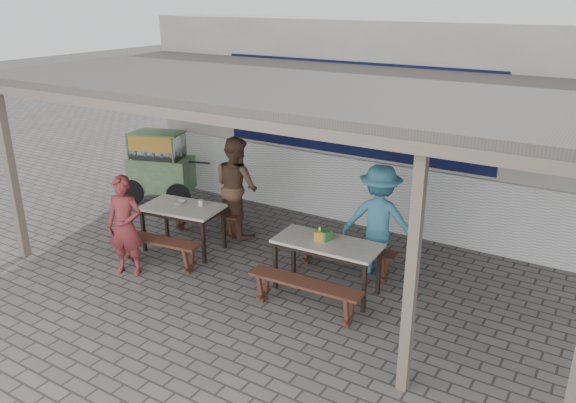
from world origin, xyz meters
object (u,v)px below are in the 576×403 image
at_px(table_right, 327,247).
at_px(bench_right_street, 305,289).
at_px(bench_right_wall, 345,251).
at_px(tissue_box, 319,235).
at_px(patron_street_side, 125,226).
at_px(donation_box, 324,235).
at_px(condiment_jar, 201,203).
at_px(patron_wall_side, 236,186).
at_px(bench_left_wall, 205,217).
at_px(condiment_bowl, 180,202).
at_px(patron_right_table, 379,220).
at_px(bench_left_street, 160,246).
at_px(table_left, 183,211).
at_px(vendor_cart, 160,164).

relative_size(table_right, bench_right_street, 0.95).
bearing_deg(table_right, bench_right_wall, 90.00).
xyz_separation_m(bench_right_street, tissue_box, (-0.15, 0.66, 0.47)).
distance_m(patron_street_side, donation_box, 2.88).
xyz_separation_m(table_right, donation_box, (-0.08, 0.06, 0.15)).
bearing_deg(tissue_box, condiment_jar, 175.70).
bearing_deg(bench_right_wall, patron_wall_side, 168.78).
height_order(bench_right_wall, donation_box, donation_box).
bearing_deg(bench_left_wall, donation_box, -20.90).
bearing_deg(condiment_bowl, donation_box, -0.48).
bearing_deg(patron_wall_side, bench_left_wall, 57.95).
xyz_separation_m(bench_right_wall, patron_right_table, (0.38, 0.28, 0.48)).
relative_size(bench_right_wall, condiment_jar, 16.59).
height_order(bench_left_street, tissue_box, tissue_box).
bearing_deg(condiment_bowl, tissue_box, -1.38).
distance_m(table_left, patron_street_side, 1.06).
bearing_deg(patron_street_side, bench_left_wall, 68.17).
distance_m(bench_left_street, bench_right_wall, 2.79).
height_order(bench_left_street, donation_box, donation_box).
bearing_deg(bench_left_street, condiment_bowl, 98.37).
relative_size(patron_wall_side, donation_box, 8.38).
bearing_deg(condiment_bowl, condiment_jar, 16.42).
relative_size(patron_wall_side, tissue_box, 13.64).
distance_m(bench_right_street, patron_wall_side, 2.86).
distance_m(patron_street_side, patron_wall_side, 2.09).
height_order(bench_left_wall, tissue_box, tissue_box).
height_order(patron_wall_side, condiment_bowl, patron_wall_side).
relative_size(patron_wall_side, condiment_jar, 18.25).
xyz_separation_m(bench_right_street, condiment_jar, (-2.38, 0.83, 0.46)).
height_order(table_left, bench_right_street, table_left).
relative_size(bench_left_wall, patron_wall_side, 0.80).
bearing_deg(patron_right_table, bench_left_wall, -8.35).
bearing_deg(patron_wall_side, donation_box, 176.06).
bearing_deg(patron_right_table, bench_right_street, 64.66).
bearing_deg(condiment_bowl, patron_street_side, -91.95).
xyz_separation_m(bench_left_wall, vendor_cart, (-1.83, 0.85, 0.43)).
relative_size(donation_box, condiment_jar, 2.18).
bearing_deg(table_left, donation_box, -6.77).
bearing_deg(bench_left_street, table_left, 90.00).
bearing_deg(donation_box, patron_right_table, 63.47).
relative_size(patron_right_table, tissue_box, 13.17).
relative_size(bench_right_street, condiment_jar, 16.59).
relative_size(bench_right_wall, donation_box, 7.62).
xyz_separation_m(bench_left_street, bench_right_street, (2.53, -0.00, 0.01)).
bearing_deg(bench_right_street, patron_right_table, 75.81).
height_order(vendor_cart, patron_wall_side, patron_wall_side).
xyz_separation_m(bench_left_street, patron_right_table, (2.85, 1.58, 0.49)).
distance_m(vendor_cart, tissue_box, 4.63).
xyz_separation_m(bench_left_wall, patron_right_table, (3.04, 0.28, 0.49)).
relative_size(table_left, condiment_bowl, 7.94).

